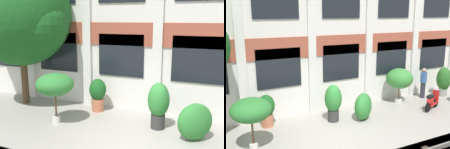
{
  "view_description": "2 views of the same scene",
  "coord_description": "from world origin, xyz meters",
  "views": [
    {
      "loc": [
        2.28,
        -7.0,
        3.71
      ],
      "look_at": [
        -1.42,
        1.65,
        1.69
      ],
      "focal_mm": 42.0,
      "sensor_mm": 36.0,
      "label": 1
    },
    {
      "loc": [
        -4.22,
        -8.08,
        4.55
      ],
      "look_at": [
        0.93,
        1.98,
        1.88
      ],
      "focal_mm": 42.0,
      "sensor_mm": 36.0,
      "label": 2
    }
  ],
  "objects": [
    {
      "name": "potted_plant_fluted_column",
      "position": [
        0.4,
        1.4,
        0.89
      ],
      "size": [
        0.73,
        0.73,
        1.6
      ],
      "color": "#333333",
      "rests_on": "ground"
    },
    {
      "name": "potted_plant_glazed_jar",
      "position": [
        -2.25,
        2.14,
        0.75
      ],
      "size": [
        0.68,
        0.68,
        1.34
      ],
      "color": "#B76647",
      "rests_on": "ground"
    },
    {
      "name": "topiary_hedge",
      "position": [
        1.65,
        0.99,
        0.58
      ],
      "size": [
        1.33,
        1.3,
        1.17
      ],
      "primitive_type": "ellipsoid",
      "rotation": [
        0.0,
        0.0,
        3.87
      ],
      "color": "#2D7A33",
      "rests_on": "ground"
    },
    {
      "name": "broadleaf_tree",
      "position": [
        -5.67,
        1.82,
        3.79
      ],
      "size": [
        4.52,
        4.31,
        6.1
      ],
      "color": "#4C3826",
      "rests_on": "ground"
    },
    {
      "name": "apartment_facade",
      "position": [
        -0.0,
        2.99,
        3.59
      ],
      "size": [
        18.34,
        0.64,
        7.19
      ],
      "color": "silver",
      "rests_on": "ground"
    },
    {
      "name": "ground_plane",
      "position": [
        0.0,
        0.0,
        0.0
      ],
      "size": [
        80.0,
        80.0,
        0.0
      ],
      "primitive_type": "plane",
      "color": "#9E998E"
    },
    {
      "name": "potted_plant_low_pan",
      "position": [
        -3.08,
        0.43,
        1.41
      ],
      "size": [
        1.34,
        1.34,
        1.83
      ],
      "color": "beige",
      "rests_on": "ground"
    }
  ]
}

